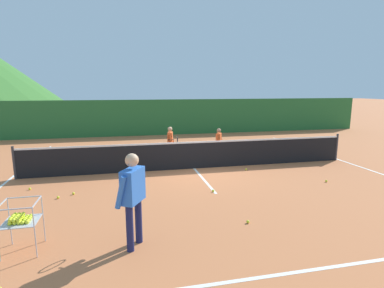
{
  "coord_description": "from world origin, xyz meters",
  "views": [
    {
      "loc": [
        -2.33,
        -10.07,
        2.82
      ],
      "look_at": [
        -0.02,
        0.26,
        0.84
      ],
      "focal_mm": 28.16,
      "sensor_mm": 36.0,
      "label": 1
    }
  ],
  "objects_px": {
    "instructor": "(133,192)",
    "ball_cart": "(20,219)",
    "student_1": "(219,140)",
    "tennis_ball_0": "(326,181)",
    "tennis_ball_1": "(30,189)",
    "tennis_ball_4": "(73,193)",
    "tennis_ball_5": "(246,169)",
    "tennis_ball_3": "(213,191)",
    "tennis_ball_8": "(248,222)",
    "tennis_ball_6": "(58,197)",
    "student_0": "(170,140)",
    "tennis_net": "(194,155)"
  },
  "relations": [
    {
      "from": "student_1",
      "to": "tennis_ball_8",
      "type": "bearing_deg",
      "value": -101.56
    },
    {
      "from": "tennis_ball_0",
      "to": "tennis_ball_8",
      "type": "relative_size",
      "value": 1.0
    },
    {
      "from": "tennis_ball_0",
      "to": "tennis_ball_6",
      "type": "bearing_deg",
      "value": 177.87
    },
    {
      "from": "tennis_ball_5",
      "to": "ball_cart",
      "type": "bearing_deg",
      "value": -145.4
    },
    {
      "from": "tennis_ball_5",
      "to": "tennis_ball_4",
      "type": "bearing_deg",
      "value": -167.11
    },
    {
      "from": "tennis_ball_1",
      "to": "tennis_ball_8",
      "type": "distance_m",
      "value": 6.11
    },
    {
      "from": "tennis_ball_3",
      "to": "tennis_ball_6",
      "type": "xyz_separation_m",
      "value": [
        -4.06,
        0.39,
        0.0
      ]
    },
    {
      "from": "student_1",
      "to": "tennis_ball_3",
      "type": "relative_size",
      "value": 18.05
    },
    {
      "from": "student_1",
      "to": "tennis_ball_1",
      "type": "bearing_deg",
      "value": -158.27
    },
    {
      "from": "ball_cart",
      "to": "tennis_ball_0",
      "type": "relative_size",
      "value": 13.22
    },
    {
      "from": "tennis_ball_4",
      "to": "instructor",
      "type": "bearing_deg",
      "value": -63.75
    },
    {
      "from": "student_1",
      "to": "tennis_ball_8",
      "type": "xyz_separation_m",
      "value": [
        -1.19,
        -5.83,
        -0.7
      ]
    },
    {
      "from": "tennis_ball_4",
      "to": "tennis_ball_5",
      "type": "bearing_deg",
      "value": 12.89
    },
    {
      "from": "student_0",
      "to": "tennis_ball_4",
      "type": "relative_size",
      "value": 19.58
    },
    {
      "from": "student_0",
      "to": "tennis_ball_1",
      "type": "relative_size",
      "value": 19.58
    },
    {
      "from": "tennis_net",
      "to": "instructor",
      "type": "distance_m",
      "value": 5.46
    },
    {
      "from": "student_1",
      "to": "tennis_ball_8",
      "type": "height_order",
      "value": "student_1"
    },
    {
      "from": "tennis_ball_1",
      "to": "tennis_ball_4",
      "type": "xyz_separation_m",
      "value": [
        1.26,
        -0.67,
        0.0
      ]
    },
    {
      "from": "ball_cart",
      "to": "tennis_ball_5",
      "type": "relative_size",
      "value": 13.22
    },
    {
      "from": "ball_cart",
      "to": "tennis_ball_1",
      "type": "relative_size",
      "value": 13.22
    },
    {
      "from": "instructor",
      "to": "tennis_ball_5",
      "type": "bearing_deg",
      "value": 47.49
    },
    {
      "from": "student_1",
      "to": "tennis_ball_1",
      "type": "xyz_separation_m",
      "value": [
        -6.33,
        -2.52,
        -0.7
      ]
    },
    {
      "from": "tennis_ball_0",
      "to": "tennis_ball_1",
      "type": "bearing_deg",
      "value": 172.17
    },
    {
      "from": "tennis_net",
      "to": "tennis_ball_6",
      "type": "relative_size",
      "value": 170.35
    },
    {
      "from": "student_0",
      "to": "tennis_ball_1",
      "type": "xyz_separation_m",
      "value": [
        -4.39,
        -2.64,
        -0.77
      ]
    },
    {
      "from": "tennis_ball_1",
      "to": "tennis_ball_6",
      "type": "distance_m",
      "value": 1.28
    },
    {
      "from": "tennis_ball_4",
      "to": "tennis_ball_8",
      "type": "xyz_separation_m",
      "value": [
        3.88,
        -2.64,
        0.0
      ]
    },
    {
      "from": "tennis_ball_5",
      "to": "tennis_ball_8",
      "type": "xyz_separation_m",
      "value": [
        -1.59,
        -3.89,
        0.0
      ]
    },
    {
      "from": "tennis_ball_1",
      "to": "tennis_ball_3",
      "type": "height_order",
      "value": "same"
    },
    {
      "from": "tennis_ball_8",
      "to": "tennis_ball_3",
      "type": "bearing_deg",
      "value": 94.55
    },
    {
      "from": "tennis_ball_8",
      "to": "tennis_ball_0",
      "type": "bearing_deg",
      "value": 31.65
    },
    {
      "from": "instructor",
      "to": "student_1",
      "type": "xyz_separation_m",
      "value": [
        3.57,
        6.26,
        -0.3
      ]
    },
    {
      "from": "tennis_net",
      "to": "student_1",
      "type": "relative_size",
      "value": 9.44
    },
    {
      "from": "student_0",
      "to": "tennis_ball_8",
      "type": "distance_m",
      "value": 6.05
    },
    {
      "from": "student_0",
      "to": "tennis_ball_1",
      "type": "distance_m",
      "value": 5.19
    },
    {
      "from": "tennis_ball_1",
      "to": "ball_cart",
      "type": "bearing_deg",
      "value": -76.29
    },
    {
      "from": "student_1",
      "to": "ball_cart",
      "type": "distance_m",
      "value": 8.13
    },
    {
      "from": "student_1",
      "to": "tennis_ball_0",
      "type": "xyz_separation_m",
      "value": [
        2.26,
        -3.71,
        -0.7
      ]
    },
    {
      "from": "instructor",
      "to": "ball_cart",
      "type": "relative_size",
      "value": 1.91
    },
    {
      "from": "student_1",
      "to": "ball_cart",
      "type": "relative_size",
      "value": 1.37
    },
    {
      "from": "tennis_ball_4",
      "to": "tennis_net",
      "type": "bearing_deg",
      "value": 26.59
    },
    {
      "from": "student_1",
      "to": "tennis_ball_4",
      "type": "distance_m",
      "value": 6.04
    },
    {
      "from": "tennis_net",
      "to": "tennis_ball_8",
      "type": "relative_size",
      "value": 170.35
    },
    {
      "from": "tennis_ball_3",
      "to": "tennis_ball_1",
      "type": "bearing_deg",
      "value": 165.54
    },
    {
      "from": "instructor",
      "to": "tennis_ball_3",
      "type": "xyz_separation_m",
      "value": [
        2.21,
        2.45,
        -1.0
      ]
    },
    {
      "from": "tennis_net",
      "to": "tennis_ball_1",
      "type": "relative_size",
      "value": 170.35
    },
    {
      "from": "tennis_net",
      "to": "ball_cart",
      "type": "distance_m",
      "value": 6.27
    },
    {
      "from": "tennis_ball_1",
      "to": "tennis_ball_6",
      "type": "height_order",
      "value": "same"
    },
    {
      "from": "tennis_ball_3",
      "to": "ball_cart",
      "type": "bearing_deg",
      "value": -152.09
    },
    {
      "from": "tennis_ball_4",
      "to": "student_0",
      "type": "bearing_deg",
      "value": 46.55
    }
  ]
}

